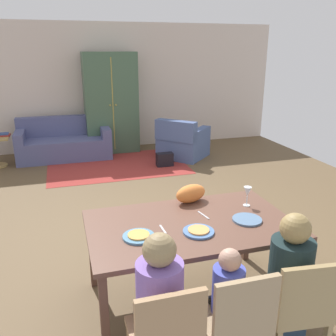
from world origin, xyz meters
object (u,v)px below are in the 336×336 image
at_px(dining_chair_man, 166,336).
at_px(person_man, 159,313).
at_px(dining_table, 191,230).
at_px(armchair, 182,142).
at_px(person_child, 225,310).
at_px(handbag, 165,160).
at_px(plate_near_man, 139,236).
at_px(plate_near_child, 199,232).
at_px(plate_near_woman, 247,220).
at_px(wine_glass, 247,192).
at_px(person_woman, 285,287).
at_px(couch, 64,143).
at_px(dining_chair_woman, 298,306).
at_px(cat, 191,194).
at_px(armoire, 111,103).
at_px(book_lower, 4,135).
at_px(dining_chair_child, 236,320).

bearing_deg(dining_chair_man, person_man, 89.71).
relative_size(dining_table, armchair, 1.42).
distance_m(dining_table, person_child, 0.75).
xyz_separation_m(armchair, handbag, (-0.51, -0.46, -0.19)).
bearing_deg(plate_near_man, plate_near_child, -7.24).
relative_size(plate_near_woman, person_man, 0.23).
xyz_separation_m(wine_glass, handbag, (0.26, 3.63, -0.76)).
bearing_deg(armchair, plate_near_child, -107.31).
relative_size(person_man, person_child, 1.20).
relative_size(person_woman, couch, 0.60).
relative_size(person_child, dining_chair_woman, 1.06).
distance_m(dining_table, dining_chair_woman, 1.01).
bearing_deg(wine_glass, dining_chair_man, -136.04).
bearing_deg(plate_near_man, dining_chair_woman, -38.79).
relative_size(couch, handbag, 5.75).
relative_size(wine_glass, person_child, 0.20).
height_order(dining_chair_man, person_woman, person_woman).
bearing_deg(handbag, person_woman, -95.07).
height_order(plate_near_child, couch, couch).
xyz_separation_m(plate_near_woman, dining_chair_man, (-0.95, -0.77, -0.28)).
bearing_deg(cat, plate_near_woman, -75.18).
bearing_deg(dining_chair_man, dining_table, 61.53).
bearing_deg(couch, person_child, -80.56).
xyz_separation_m(dining_chair_woman, armchair, (0.92, 5.14, -0.17)).
bearing_deg(plate_near_woman, dining_chair_woman, -90.70).
bearing_deg(dining_chair_woman, person_child, 159.87).
height_order(dining_table, cat, cat).
height_order(plate_near_man, person_man, person_man).
distance_m(dining_table, plate_near_man, 0.49).
relative_size(dining_chair_man, person_woman, 0.78).
distance_m(armoire, book_lower, 2.21).
bearing_deg(person_child, book_lower, 110.47).
relative_size(dining_chair_child, armchair, 0.72).
height_order(dining_chair_child, armoire, armoire).
bearing_deg(dining_table, plate_near_man, -165.75).
bearing_deg(plate_near_man, plate_near_woman, 1.21).
bearing_deg(book_lower, armchair, -7.67).
bearing_deg(plate_near_child, person_child, -89.95).
xyz_separation_m(plate_near_man, dining_chair_man, (-0.00, -0.75, -0.28)).
bearing_deg(cat, armoire, 73.37).
bearing_deg(armchair, couch, 163.37).
relative_size(plate_near_woman, armoire, 0.12).
relative_size(dining_table, wine_glass, 9.24).
bearing_deg(dining_chair_child, plate_near_child, 89.90).
bearing_deg(dining_table, armchair, 72.00).
height_order(dining_table, plate_near_man, plate_near_man).
xyz_separation_m(plate_near_child, armchair, (1.39, 4.45, -0.45)).
bearing_deg(plate_near_man, dining_chair_child, -57.94).
distance_m(person_child, person_woman, 0.48).
bearing_deg(person_child, plate_near_man, 129.08).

